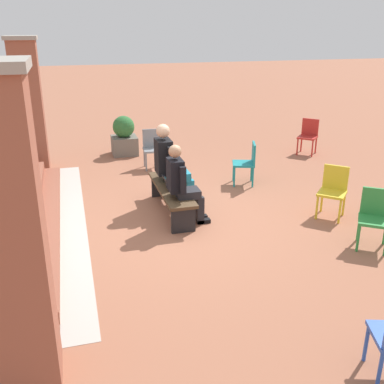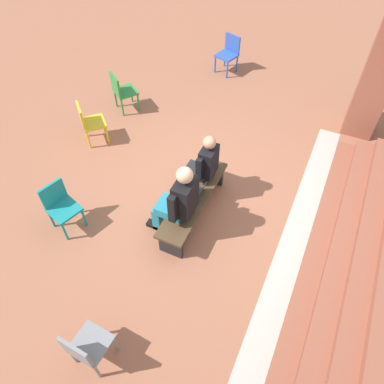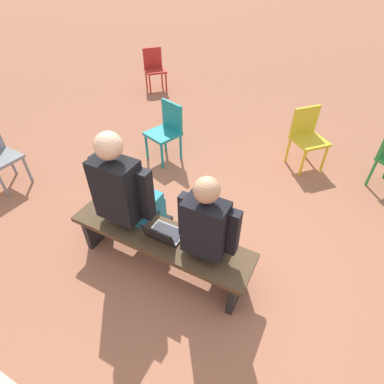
# 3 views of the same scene
# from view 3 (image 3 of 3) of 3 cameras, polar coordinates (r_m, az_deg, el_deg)

# --- Properties ---
(ground_plane) EXTENTS (60.00, 60.00, 0.00)m
(ground_plane) POSITION_cam_3_polar(r_m,az_deg,el_deg) (3.08, 0.12, -15.78)
(ground_plane) COLOR #9E6047
(bench) EXTENTS (1.80, 0.44, 0.45)m
(bench) POSITION_cam_3_polar(r_m,az_deg,el_deg) (2.90, -6.06, -9.36)
(bench) COLOR #4C3823
(bench) RESTS_ON ground
(person_student) EXTENTS (0.52, 0.65, 1.30)m
(person_student) POSITION_cam_3_polar(r_m,az_deg,el_deg) (2.52, 3.46, -7.10)
(person_student) COLOR #232328
(person_student) RESTS_ON ground
(person_adult) EXTENTS (0.60, 0.76, 1.44)m
(person_adult) POSITION_cam_3_polar(r_m,az_deg,el_deg) (2.83, -12.20, -0.20)
(person_adult) COLOR teal
(person_adult) RESTS_ON ground
(laptop) EXTENTS (0.32, 0.29, 0.21)m
(laptop) POSITION_cam_3_polar(r_m,az_deg,el_deg) (2.76, -5.49, -7.93)
(laptop) COLOR black
(laptop) RESTS_ON bench
(plastic_chair_near_bench_right) EXTENTS (0.59, 0.59, 0.84)m
(plastic_chair_near_bench_right) POSITION_cam_3_polar(r_m,az_deg,el_deg) (4.55, 21.07, 10.21)
(plastic_chair_near_bench_right) COLOR gold
(plastic_chair_near_bench_right) RESTS_ON ground
(plastic_chair_by_pillar) EXTENTS (0.53, 0.53, 0.84)m
(plastic_chair_by_pillar) POSITION_cam_3_polar(r_m,az_deg,el_deg) (4.43, -4.85, 12.01)
(plastic_chair_by_pillar) COLOR teal
(plastic_chair_by_pillar) RESTS_ON ground
(plastic_chair_mid_courtyard) EXTENTS (0.59, 0.59, 0.84)m
(plastic_chair_mid_courtyard) POSITION_cam_3_polar(r_m,az_deg,el_deg) (7.08, -7.20, 22.61)
(plastic_chair_mid_courtyard) COLOR red
(plastic_chair_mid_courtyard) RESTS_ON ground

